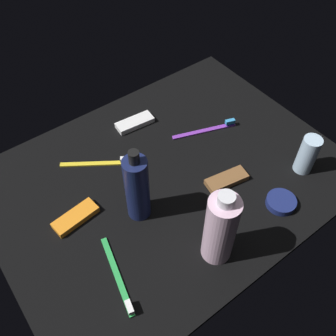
% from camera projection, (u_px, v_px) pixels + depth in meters
% --- Properties ---
extents(ground_plane, '(0.84, 0.64, 0.01)m').
position_uv_depth(ground_plane, '(168.00, 177.00, 0.93)').
color(ground_plane, black).
extents(lotion_bottle, '(0.05, 0.05, 0.20)m').
position_uv_depth(lotion_bottle, '(137.00, 188.00, 0.79)').
color(lotion_bottle, '#161E49').
rests_on(lotion_bottle, ground_plane).
extents(bodywash_bottle, '(0.06, 0.06, 0.20)m').
position_uv_depth(bodywash_bottle, '(220.00, 229.00, 0.72)').
color(bodywash_bottle, silver).
rests_on(bodywash_bottle, ground_plane).
extents(deodorant_stick, '(0.04, 0.04, 0.10)m').
position_uv_depth(deodorant_stick, '(307.00, 155.00, 0.90)').
color(deodorant_stick, silver).
rests_on(deodorant_stick, ground_plane).
extents(toothbrush_green, '(0.05, 0.18, 0.02)m').
position_uv_depth(toothbrush_green, '(119.00, 279.00, 0.75)').
color(toothbrush_green, green).
rests_on(toothbrush_green, ground_plane).
extents(toothbrush_purple, '(0.17, 0.07, 0.02)m').
position_uv_depth(toothbrush_purple, '(208.00, 129.00, 1.02)').
color(toothbrush_purple, purple).
rests_on(toothbrush_purple, ground_plane).
extents(toothbrush_yellow, '(0.16, 0.11, 0.02)m').
position_uv_depth(toothbrush_yellow, '(100.00, 163.00, 0.95)').
color(toothbrush_yellow, yellow).
rests_on(toothbrush_yellow, ground_plane).
extents(snack_bar_orange, '(0.11, 0.05, 0.01)m').
position_uv_depth(snack_bar_orange, '(76.00, 217.00, 0.84)').
color(snack_bar_orange, orange).
rests_on(snack_bar_orange, ground_plane).
extents(snack_bar_brown, '(0.11, 0.06, 0.01)m').
position_uv_depth(snack_bar_brown, '(227.00, 180.00, 0.91)').
color(snack_bar_brown, brown).
rests_on(snack_bar_brown, ground_plane).
extents(snack_bar_white, '(0.11, 0.05, 0.01)m').
position_uv_depth(snack_bar_white, '(135.00, 123.00, 1.04)').
color(snack_bar_white, white).
rests_on(snack_bar_white, ground_plane).
extents(cream_tin_left, '(0.07, 0.07, 0.02)m').
position_uv_depth(cream_tin_left, '(281.00, 202.00, 0.87)').
color(cream_tin_left, navy).
rests_on(cream_tin_left, ground_plane).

